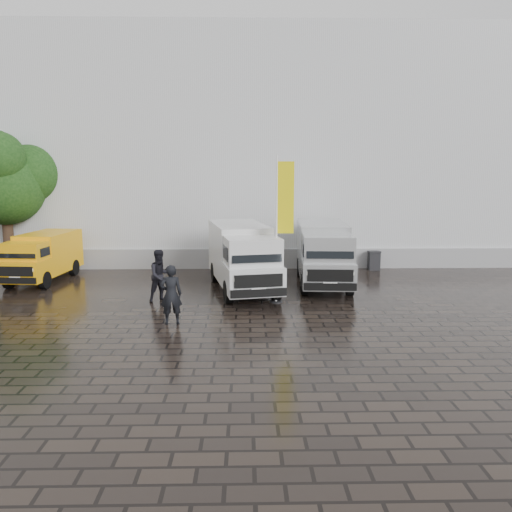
% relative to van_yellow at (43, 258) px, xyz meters
% --- Properties ---
extents(ground, '(120.00, 120.00, 0.00)m').
position_rel_van_yellow_xyz_m(ground, '(9.18, -5.14, -1.06)').
color(ground, black).
rests_on(ground, ground).
extents(exhibition_hall, '(44.00, 16.00, 12.00)m').
position_rel_van_yellow_xyz_m(exhibition_hall, '(11.18, 10.86, 4.94)').
color(exhibition_hall, silver).
rests_on(exhibition_hall, ground).
extents(hall_plinth, '(44.00, 0.15, 1.00)m').
position_rel_van_yellow_xyz_m(hall_plinth, '(11.18, 2.81, -0.56)').
color(hall_plinth, gray).
rests_on(hall_plinth, ground).
extents(van_yellow, '(2.17, 4.73, 2.12)m').
position_rel_van_yellow_xyz_m(van_yellow, '(0.00, 0.00, 0.00)').
color(van_yellow, '#F1A50C').
rests_on(van_yellow, ground).
extents(van_white, '(3.18, 6.44, 2.67)m').
position_rel_van_yellow_xyz_m(van_white, '(8.91, -1.91, 0.28)').
color(van_white, silver).
rests_on(van_white, ground).
extents(van_silver, '(2.39, 6.16, 2.62)m').
position_rel_van_yellow_xyz_m(van_silver, '(12.38, -0.95, 0.25)').
color(van_silver, '#BBBEC0').
rests_on(van_silver, ground).
extents(flagpole, '(0.88, 0.50, 5.42)m').
position_rel_van_yellow_xyz_m(flagpole, '(10.36, -3.89, 2.00)').
color(flagpole, black).
rests_on(flagpole, ground).
extents(tree, '(3.87, 3.98, 6.95)m').
position_rel_van_yellow_xyz_m(tree, '(-2.70, 2.60, 3.40)').
color(tree, black).
rests_on(tree, ground).
extents(wheelie_bin, '(0.58, 0.58, 0.95)m').
position_rel_van_yellow_xyz_m(wheelie_bin, '(15.46, 2.35, -0.58)').
color(wheelie_bin, black).
rests_on(wheelie_bin, ground).
extents(person_front, '(0.78, 0.59, 1.93)m').
position_rel_van_yellow_xyz_m(person_front, '(6.66, -6.55, -0.09)').
color(person_front, black).
rests_on(person_front, ground).
extents(person_tent, '(1.21, 1.15, 1.97)m').
position_rel_van_yellow_xyz_m(person_tent, '(5.85, -3.66, -0.07)').
color(person_tent, black).
rests_on(person_tent, ground).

